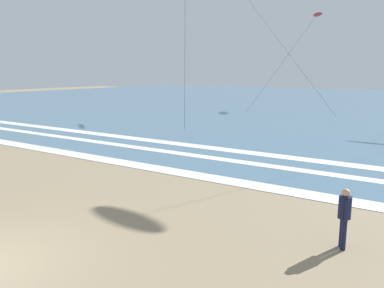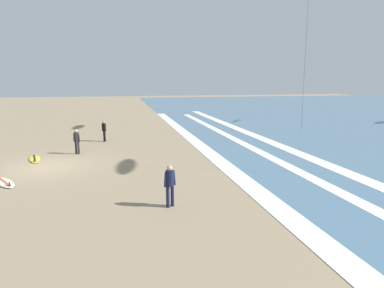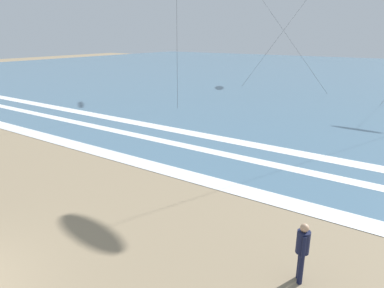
{
  "view_description": "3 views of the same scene",
  "coord_description": "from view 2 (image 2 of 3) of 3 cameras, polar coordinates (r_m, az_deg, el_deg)",
  "views": [
    {
      "loc": [
        8.6,
        -4.11,
        4.49
      ],
      "look_at": [
        0.81,
        7.95,
        1.75
      ],
      "focal_mm": 35.71,
      "sensor_mm": 36.0,
      "label": 1
    },
    {
      "loc": [
        17.51,
        4.06,
        4.61
      ],
      "look_at": [
        0.9,
        7.91,
        1.09
      ],
      "focal_mm": 28.55,
      "sensor_mm": 36.0,
      "label": 2
    },
    {
      "loc": [
        8.71,
        -1.71,
        5.87
      ],
      "look_at": [
        1.98,
        8.11,
        2.05
      ],
      "focal_mm": 32.14,
      "sensor_mm": 36.0,
      "label": 3
    }
  ],
  "objects": [
    {
      "name": "surfboard_right_spare",
      "position": [
        16.56,
        -31.65,
        -6.12
      ],
      "size": [
        2.09,
        1.65,
        0.25
      ],
      "color": "silver",
      "rests_on": "ground"
    },
    {
      "name": "surfer_left_far",
      "position": [
        24.58,
        -16.11,
        2.67
      ],
      "size": [
        0.51,
        0.32,
        1.6
      ],
      "color": "black",
      "rests_on": "ground"
    },
    {
      "name": "wave_foam_mid_break",
      "position": [
        21.75,
        11.2,
        -0.75
      ],
      "size": [
        45.03,
        0.73,
        0.01
      ],
      "primitive_type": "cube",
      "color": "white",
      "rests_on": "ocean_surface"
    },
    {
      "name": "surfer_foreground_main",
      "position": [
        11.36,
        -4.16,
        -7.13
      ],
      "size": [
        0.32,
        0.5,
        1.6
      ],
      "color": "#141938",
      "rests_on": "ground"
    },
    {
      "name": "ground_plane",
      "position": [
        18.55,
        -25.29,
        -3.86
      ],
      "size": [
        160.0,
        160.0,
        0.0
      ],
      "primitive_type": "plane",
      "color": "#937F60"
    },
    {
      "name": "wave_foam_outer_break",
      "position": [
        20.64,
        19.88,
        -1.9
      ],
      "size": [
        58.14,
        0.97,
        0.01
      ],
      "primitive_type": "cube",
      "color": "white",
      "rests_on": "ocean_surface"
    },
    {
      "name": "wave_foam_shoreline",
      "position": [
        17.22,
        6.0,
        -3.87
      ],
      "size": [
        56.08,
        1.01,
        0.01
      ],
      "primitive_type": "cube",
      "color": "white",
      "rests_on": "ocean_surface"
    },
    {
      "name": "surfer_left_near",
      "position": [
        20.85,
        -20.75,
        0.82
      ],
      "size": [
        0.34,
        0.48,
        1.6
      ],
      "color": "#232328",
      "rests_on": "ground"
    },
    {
      "name": "surfboard_left_pile",
      "position": [
        20.59,
        -27.34,
        -2.46
      ],
      "size": [
        2.18,
        1.13,
        0.25
      ],
      "color": "yellow",
      "rests_on": "ground"
    }
  ]
}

